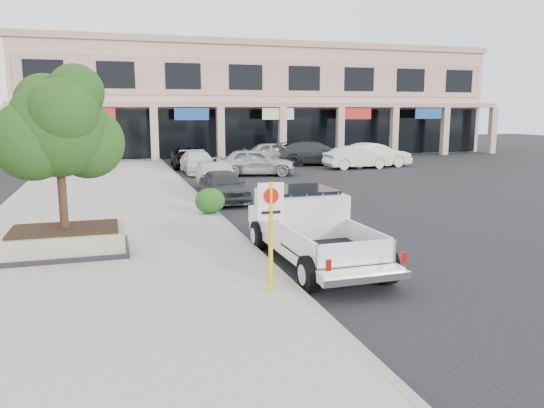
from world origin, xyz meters
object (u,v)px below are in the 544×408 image
(lot_car_b, at_px, (357,157))
(curb_car_a, at_px, (224,186))
(planter_tree, at_px, (64,129))
(pickup_truck, at_px, (315,229))
(curb_car_d, at_px, (190,157))
(curb_car_c, at_px, (198,162))
(lot_car_e, at_px, (276,153))
(lot_car_c, at_px, (316,153))
(lot_car_f, at_px, (375,155))
(planter, at_px, (66,241))
(curb_car_b, at_px, (216,177))
(lot_car_d, at_px, (304,152))
(no_parking_sign, at_px, (271,222))
(lot_car_a, at_px, (255,162))

(lot_car_b, bearing_deg, curb_car_a, 129.14)
(planter_tree, xyz_separation_m, curb_car_a, (5.69, 7.27, -2.72))
(pickup_truck, height_order, curb_car_d, pickup_truck)
(curb_car_a, relative_size, curb_car_c, 0.86)
(lot_car_b, height_order, lot_car_e, lot_car_e)
(lot_car_c, distance_m, lot_car_f, 4.18)
(pickup_truck, distance_m, curb_car_a, 9.88)
(planter, relative_size, curb_car_d, 0.61)
(curb_car_b, bearing_deg, lot_car_e, 60.80)
(lot_car_d, bearing_deg, no_parking_sign, 156.25)
(lot_car_e, bearing_deg, planter, 158.75)
(curb_car_b, height_order, lot_car_b, lot_car_b)
(lot_car_d, bearing_deg, lot_car_f, -139.86)
(planter_tree, relative_size, lot_car_b, 0.88)
(planter, xyz_separation_m, curb_car_b, (6.10, 10.55, 0.21))
(no_parking_sign, xyz_separation_m, lot_car_b, (12.80, 22.21, -0.89))
(lot_car_f, bearing_deg, lot_car_c, 57.43)
(curb_car_b, bearing_deg, lot_car_f, 33.40)
(lot_car_f, bearing_deg, lot_car_b, 114.50)
(curb_car_c, xyz_separation_m, lot_car_a, (3.09, -2.09, 0.13))
(planter, xyz_separation_m, pickup_truck, (6.10, -2.45, 0.44))
(pickup_truck, height_order, lot_car_d, pickup_truck)
(planter_tree, xyz_separation_m, curb_car_b, (5.96, 10.40, -2.73))
(planter, distance_m, curb_car_d, 22.56)
(curb_car_b, relative_size, curb_car_c, 0.88)
(lot_car_a, bearing_deg, planter_tree, 160.80)
(curb_car_b, xyz_separation_m, curb_car_d, (0.36, 11.07, 0.04))
(planter, height_order, curb_car_c, curb_car_c)
(lot_car_e, bearing_deg, curb_car_a, 163.39)
(curb_car_b, height_order, lot_car_f, lot_car_f)
(no_parking_sign, xyz_separation_m, lot_car_a, (5.20, 20.46, -0.81))
(lot_car_c, bearing_deg, no_parking_sign, 172.01)
(lot_car_a, bearing_deg, curb_car_c, 67.42)
(lot_car_f, bearing_deg, curb_car_a, 132.16)
(curb_car_a, xyz_separation_m, lot_car_f, (12.98, 11.02, 0.13))
(lot_car_e, bearing_deg, no_parking_sign, 171.47)
(curb_car_d, height_order, lot_car_c, lot_car_c)
(lot_car_c, relative_size, lot_car_f, 1.16)
(planter, xyz_separation_m, curb_car_d, (6.45, 21.62, 0.25))
(curb_car_c, distance_m, lot_car_b, 10.70)
(lot_car_e, bearing_deg, lot_car_d, -58.53)
(curb_car_a, bearing_deg, lot_car_a, 64.97)
(no_parking_sign, bearing_deg, lot_car_f, 57.72)
(planter, xyz_separation_m, curb_car_c, (6.44, 18.08, 0.21))
(curb_car_a, bearing_deg, lot_car_c, 52.90)
(planter_tree, bearing_deg, curb_car_c, 70.63)
(planter, distance_m, curb_car_a, 9.43)
(pickup_truck, distance_m, curb_car_b, 13.01)
(curb_car_d, distance_m, lot_car_c, 8.93)
(curb_car_b, bearing_deg, no_parking_sign, -95.13)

